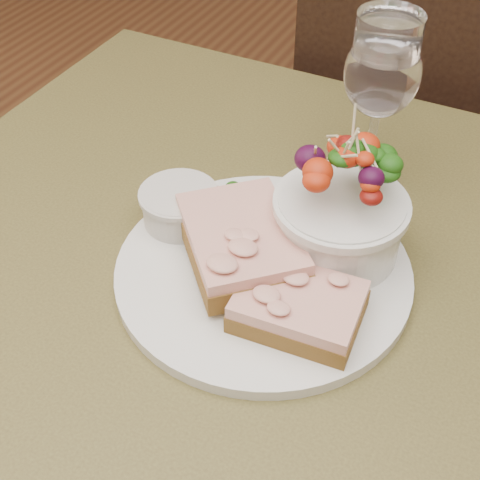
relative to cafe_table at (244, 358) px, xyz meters
The scene contains 9 objects.
cafe_table is the anchor object (origin of this frame).
chair_far 0.74m from the cafe_table, 85.12° to the left, with size 0.46×0.46×0.90m.
dinner_plate 0.11m from the cafe_table, 74.16° to the left, with size 0.28×0.28×0.01m, color silver.
sandwich_front 0.14m from the cafe_table, 16.59° to the right, with size 0.11×0.08×0.03m.
sandwich_back 0.14m from the cafe_table, 122.53° to the left, with size 0.16×0.16×0.03m.
ramekin 0.17m from the cafe_table, 153.28° to the left, with size 0.07×0.07×0.04m.
salad_bowl 0.20m from the cafe_table, 52.53° to the left, with size 0.12×0.12×0.13m.
garnish 0.17m from the cafe_table, 126.61° to the left, with size 0.05×0.04×0.02m.
wine_glass 0.31m from the cafe_table, 77.95° to the left, with size 0.08×0.08×0.18m.
Camera 1 is at (0.18, -0.38, 1.20)m, focal length 50.00 mm.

